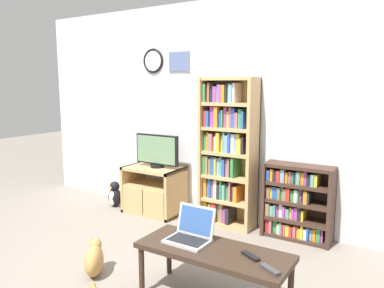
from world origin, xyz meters
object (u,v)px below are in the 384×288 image
(bookshelf_short, at_px, (295,203))
(penguin_figurine, at_px, (115,195))
(laptop, at_px, (191,232))
(remote_far_from_laptop, at_px, (270,269))
(tv_stand, at_px, (154,190))
(bookshelf_tall, at_px, (226,152))
(cat, at_px, (94,259))
(television, at_px, (157,151))
(remote_near_laptop, at_px, (250,256))
(coffee_table, at_px, (213,255))

(bookshelf_short, distance_m, penguin_figurine, 2.38)
(laptop, height_order, remote_far_from_laptop, laptop)
(tv_stand, height_order, remote_far_from_laptop, tv_stand)
(tv_stand, bearing_deg, bookshelf_short, 4.72)
(bookshelf_tall, height_order, cat, bookshelf_tall)
(television, xyz_separation_m, remote_far_from_laptop, (2.04, -1.50, -0.37))
(bookshelf_tall, distance_m, remote_far_from_laptop, 2.00)
(tv_stand, relative_size, laptop, 2.17)
(tv_stand, xyz_separation_m, remote_near_laptop, (1.90, -1.36, 0.14))
(bookshelf_short, relative_size, penguin_figurine, 2.32)
(remote_near_laptop, bearing_deg, bookshelf_tall, -120.07)
(remote_far_from_laptop, bearing_deg, bookshelf_tall, 63.01)
(television, bearing_deg, tv_stand, -141.80)
(bookshelf_short, xyz_separation_m, penguin_figurine, (-2.36, -0.24, -0.23))
(remote_far_from_laptop, bearing_deg, penguin_figurine, 90.69)
(bookshelf_short, bearing_deg, television, -176.18)
(bookshelf_short, bearing_deg, bookshelf_tall, -178.80)
(coffee_table, relative_size, remote_near_laptop, 7.08)
(coffee_table, bearing_deg, laptop, 168.29)
(bookshelf_short, bearing_deg, laptop, -104.46)
(tv_stand, distance_m, remote_near_laptop, 2.34)
(bookshelf_short, distance_m, remote_near_laptop, 1.51)
(coffee_table, bearing_deg, bookshelf_tall, 113.43)
(tv_stand, relative_size, penguin_figurine, 2.10)
(tv_stand, xyz_separation_m, coffee_table, (1.61, -1.37, 0.08))
(bookshelf_short, bearing_deg, remote_far_from_laptop, -79.03)
(bookshelf_tall, relative_size, coffee_table, 1.49)
(bookshelf_short, bearing_deg, coffee_table, -95.94)
(bookshelf_tall, relative_size, penguin_figurine, 4.94)
(tv_stand, bearing_deg, coffee_table, -40.45)
(coffee_table, bearing_deg, television, 138.24)
(television, bearing_deg, laptop, -45.15)
(laptop, bearing_deg, cat, -164.80)
(penguin_figurine, bearing_deg, tv_stand, 9.05)
(coffee_table, height_order, cat, coffee_table)
(coffee_table, relative_size, remote_far_from_laptop, 7.08)
(bookshelf_short, relative_size, remote_near_laptop, 4.94)
(laptop, bearing_deg, bookshelf_short, 76.70)
(television, bearing_deg, bookshelf_tall, 6.11)
(penguin_figurine, bearing_deg, cat, -51.99)
(remote_far_from_laptop, distance_m, cat, 1.57)
(bookshelf_short, xyz_separation_m, coffee_table, (-0.16, -1.52, -0.01))
(television, height_order, cat, television)
(bookshelf_tall, relative_size, cat, 3.69)
(tv_stand, bearing_deg, remote_far_from_laptop, -35.21)
(television, distance_m, remote_far_from_laptop, 2.56)
(tv_stand, distance_m, remote_far_from_laptop, 2.55)
(remote_far_from_laptop, bearing_deg, coffee_table, 106.41)
(coffee_table, distance_m, remote_far_from_laptop, 0.48)
(cat, bearing_deg, tv_stand, 72.65)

